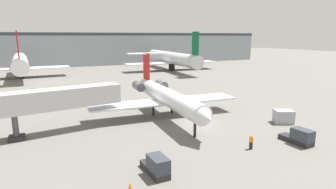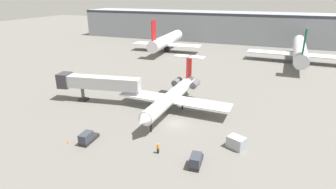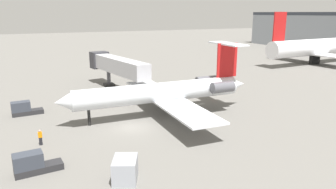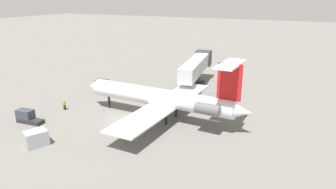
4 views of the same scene
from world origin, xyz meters
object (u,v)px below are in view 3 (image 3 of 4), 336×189
cargo_container_uld (125,169)px  traffic_cone_near (13,109)px  ground_crew_marshaller (40,137)px  parked_airliner_west_end (315,47)px  jet_bridge (115,65)px  regional_jet (166,91)px  baggage_tug_trailing (33,164)px  baggage_tug_lead (24,109)px

cargo_container_uld → traffic_cone_near: bearing=-161.9°
ground_crew_marshaller → parked_airliner_west_end: bearing=110.4°
jet_bridge → regional_jet: bearing=5.7°
ground_crew_marshaller → baggage_tug_trailing: 6.32m
traffic_cone_near → baggage_tug_trailing: bearing=4.1°
ground_crew_marshaller → traffic_cone_near: bearing=-170.1°
parked_airliner_west_end → regional_jet: bearing=-67.2°
baggage_tug_trailing → regional_jet: bearing=119.3°
regional_jet → jet_bridge: 17.98m
regional_jet → baggage_tug_lead: regional_jet is taller
baggage_tug_trailing → traffic_cone_near: size_ratio=7.46×
regional_jet → cargo_container_uld: (14.28, -10.44, -2.40)m
baggage_tug_lead → traffic_cone_near: baggage_tug_lead is taller
regional_jet → traffic_cone_near: (-11.30, -18.80, -3.09)m
cargo_container_uld → regional_jet: bearing=143.8°
baggage_tug_lead → parked_airliner_west_end: parked_airliner_west_end is taller
regional_jet → baggage_tug_trailing: bearing=-60.7°
baggage_tug_trailing → cargo_container_uld: bearing=56.2°
ground_crew_marshaller → parked_airliner_west_end: (-26.68, 71.56, 3.63)m
ground_crew_marshaller → traffic_cone_near: size_ratio=3.07×
parked_airliner_west_end → baggage_tug_lead: bearing=-78.5°
cargo_container_uld → ground_crew_marshaller: bearing=-151.9°
jet_bridge → baggage_tug_trailing: bearing=-29.4°
regional_jet → ground_crew_marshaller: bearing=-77.9°
baggage_tug_trailing → parked_airliner_west_end: size_ratio=0.12×
baggage_tug_trailing → parked_airliner_west_end: bearing=114.4°
baggage_tug_trailing → traffic_cone_near: 21.06m
ground_crew_marshaller → baggage_tug_lead: size_ratio=0.42×
regional_jet → traffic_cone_near: regional_jet is taller
regional_jet → parked_airliner_west_end: (-23.22, 55.34, 1.12)m
baggage_tug_lead → cargo_container_uld: bearing=17.2°
ground_crew_marshaller → cargo_container_uld: bearing=28.1°
jet_bridge → baggage_tug_lead: 18.65m
ground_crew_marshaller → baggage_tug_lead: (-11.88, -1.22, -0.02)m
jet_bridge → parked_airliner_west_end: size_ratio=0.57×
regional_jet → cargo_container_uld: bearing=-36.2°
ground_crew_marshaller → cargo_container_uld: 12.26m
ground_crew_marshaller → baggage_tug_lead: 11.94m
baggage_tug_trailing → cargo_container_uld: size_ratio=1.30×
jet_bridge → traffic_cone_near: size_ratio=34.14×
regional_jet → baggage_tug_trailing: regional_jet is taller
ground_crew_marshaller → baggage_tug_lead: bearing=-174.1°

